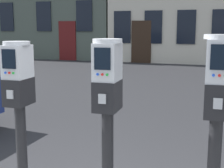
{
  "coord_description": "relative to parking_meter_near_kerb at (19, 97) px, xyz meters",
  "views": [
    {
      "loc": [
        1.19,
        -2.41,
        1.72
      ],
      "look_at": [
        0.35,
        -0.07,
        1.3
      ],
      "focal_mm": 52.52,
      "sensor_mm": 36.0,
      "label": 1
    }
  ],
  "objects": [
    {
      "name": "parking_meter_near_kerb",
      "position": [
        0.0,
        0.0,
        0.0
      ],
      "size": [
        0.23,
        0.26,
        1.48
      ],
      "rotation": [
        0.0,
        0.0,
        -1.52
      ],
      "color": "black",
      "rests_on": "sidewalk_slab"
    },
    {
      "name": "parking_meter_twin_adjacent",
      "position": [
        0.78,
        0.0,
        0.02
      ],
      "size": [
        0.23,
        0.26,
        1.51
      ],
      "rotation": [
        0.0,
        0.0,
        -1.52
      ],
      "color": "black",
      "rests_on": "sidewalk_slab"
    },
    {
      "name": "parking_meter_end_of_row",
      "position": [
        1.56,
        0.0,
        0.04
      ],
      "size": [
        0.23,
        0.26,
        1.54
      ],
      "rotation": [
        0.0,
        0.0,
        -1.52
      ],
      "color": "black",
      "rests_on": "sidewalk_slab"
    }
  ]
}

